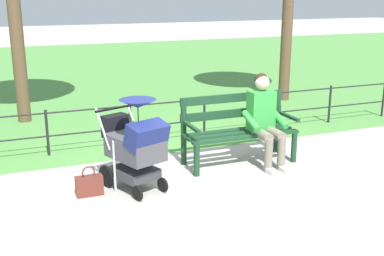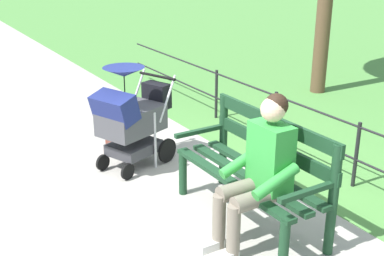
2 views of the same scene
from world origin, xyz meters
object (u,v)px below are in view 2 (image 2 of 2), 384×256
(stroller, at_px, (131,116))
(handbag, at_px, (115,139))
(park_bench, at_px, (257,165))
(person_on_bench, at_px, (259,168))

(stroller, height_order, handbag, stroller)
(park_bench, height_order, stroller, stroller)
(stroller, xyz_separation_m, handbag, (0.57, -0.04, -0.47))
(park_bench, bearing_deg, stroller, 15.93)
(park_bench, xyz_separation_m, handbag, (2.18, 0.42, -0.40))
(handbag, bearing_deg, park_bench, -169.18)
(stroller, bearing_deg, person_on_bench, -172.97)
(person_on_bench, bearing_deg, park_bench, -36.13)
(person_on_bench, relative_size, stroller, 1.11)
(stroller, distance_m, handbag, 0.74)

